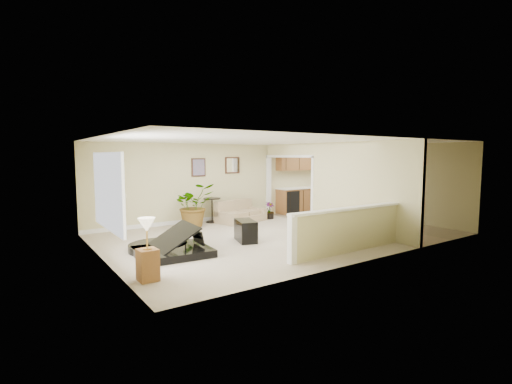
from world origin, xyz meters
TOP-DOWN VIEW (x-y plane):
  - floor at (0.00, 0.00)m, footprint 9.00×9.00m
  - back_wall at (0.00, 3.00)m, footprint 9.00×0.04m
  - front_wall at (0.00, -3.00)m, footprint 9.00×0.04m
  - left_wall at (-4.50, 0.00)m, footprint 0.04×6.00m
  - right_wall at (4.50, 0.00)m, footprint 0.04×6.00m
  - ceiling at (0.00, 0.00)m, footprint 9.00×6.00m
  - kitchen_vinyl at (3.15, 0.00)m, footprint 2.70×6.00m
  - interior_partition at (1.80, 0.25)m, footprint 0.18×5.99m
  - pony_half_wall at (0.08, -2.30)m, footprint 3.42×0.22m
  - left_window at (-4.49, -0.50)m, footprint 0.05×2.15m
  - wall_art_left at (-0.95, 2.97)m, footprint 0.48×0.04m
  - wall_mirror at (0.30, 2.97)m, footprint 0.55×0.04m
  - kitchen_cabinets at (3.19, 2.73)m, footprint 2.36×0.65m
  - piano at (-3.23, -0.24)m, footprint 1.84×1.91m
  - piano_bench at (-1.20, -0.16)m, footprint 0.62×0.88m
  - loveseat at (0.18, 2.29)m, footprint 1.78×1.25m
  - accent_table at (-0.66, 2.65)m, footprint 0.54×0.54m
  - palm_plant at (-1.44, 2.32)m, footprint 1.20×1.04m
  - small_plant at (1.27, 2.18)m, footprint 0.36×0.36m
  - lamp_stand at (-4.15, -1.67)m, footprint 0.32×0.32m

SIDE VIEW (x-z plane):
  - floor at x=0.00m, z-range 0.00..0.00m
  - kitchen_vinyl at x=3.15m, z-range 0.00..0.01m
  - small_plant at x=1.27m, z-range -0.04..0.52m
  - piano_bench at x=-1.20m, z-range 0.00..0.53m
  - loveseat at x=0.18m, z-range -0.11..0.79m
  - lamp_stand at x=-4.15m, z-range -0.08..1.00m
  - accent_table at x=-0.66m, z-range 0.11..0.89m
  - pony_half_wall at x=0.08m, z-range 0.02..1.02m
  - piano at x=-3.23m, z-range -0.12..1.31m
  - palm_plant at x=-1.44m, z-range -0.01..1.29m
  - kitchen_cabinets at x=3.19m, z-range -0.29..2.03m
  - interior_partition at x=1.80m, z-range -0.03..2.47m
  - back_wall at x=0.00m, z-range 0.00..2.50m
  - front_wall at x=0.00m, z-range 0.00..2.50m
  - left_wall at x=-4.50m, z-range 0.00..2.50m
  - right_wall at x=4.50m, z-range 0.00..2.50m
  - left_window at x=-4.49m, z-range 0.73..2.17m
  - wall_art_left at x=-0.95m, z-range 1.46..2.04m
  - wall_mirror at x=0.30m, z-range 1.52..2.08m
  - ceiling at x=0.00m, z-range 2.48..2.52m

